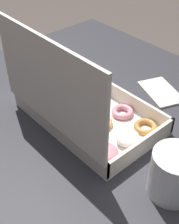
{
  "coord_description": "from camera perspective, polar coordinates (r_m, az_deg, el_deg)",
  "views": [
    {
      "loc": [
        -0.42,
        0.39,
        1.29
      ],
      "look_at": [
        0.05,
        -0.03,
        0.79
      ],
      "focal_mm": 50.0,
      "sensor_mm": 36.0,
      "label": 1
    }
  ],
  "objects": [
    {
      "name": "dining_table",
      "position": [
        0.84,
        0.67,
        -9.03
      ],
      "size": [
        1.1,
        0.98,
        0.77
      ],
      "color": "#2D2D33",
      "rests_on": "ground_plane"
    },
    {
      "name": "paper_napkin",
      "position": [
        0.93,
        12.84,
        3.67
      ],
      "size": [
        0.16,
        0.13,
        0.01
      ],
      "color": "silver",
      "rests_on": "dining_table"
    },
    {
      "name": "donut_box",
      "position": [
        0.77,
        -1.89,
        1.1
      ],
      "size": [
        0.36,
        0.23,
        0.26
      ],
      "color": "white",
      "rests_on": "dining_table"
    },
    {
      "name": "coffee_mug",
      "position": [
        0.63,
        15.25,
        -10.7
      ],
      "size": [
        0.09,
        0.09,
        0.1
      ],
      "color": "white",
      "rests_on": "dining_table"
    }
  ]
}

